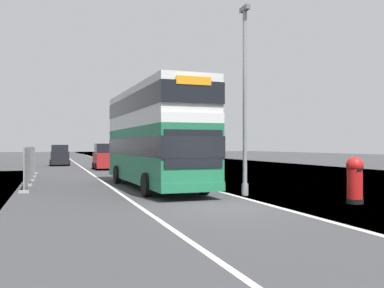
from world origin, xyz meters
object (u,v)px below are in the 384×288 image
lamppost_foreground (245,106)px  car_oncoming_near (105,157)px  roadworks_barrier (203,170)px  car_receding_mid (60,156)px  red_pillar_postbox (355,178)px  double_decker_bus (154,136)px

lamppost_foreground → car_oncoming_near: bearing=98.4°
lamppost_foreground → roadworks_barrier: (0.25, 5.95, -3.08)m
car_oncoming_near → car_receding_mid: bearing=111.4°
red_pillar_postbox → double_decker_bus: bearing=125.0°
lamppost_foreground → car_receding_mid: size_ratio=1.93×
car_receding_mid → double_decker_bus: bearing=-81.6°
double_decker_bus → car_oncoming_near: size_ratio=3.01×
roadworks_barrier → car_receding_mid: car_receding_mid is taller
car_oncoming_near → lamppost_foreground: bearing=-81.6°
lamppost_foreground → roadworks_barrier: bearing=87.6°
double_decker_bus → red_pillar_postbox: size_ratio=6.77×
double_decker_bus → roadworks_barrier: double_decker_bus is taller
double_decker_bus → roadworks_barrier: 4.00m
red_pillar_postbox → car_oncoming_near: car_oncoming_near is taller
red_pillar_postbox → car_oncoming_near: 26.48m
double_decker_bus → red_pillar_postbox: (5.64, -8.06, -1.69)m
lamppost_foreground → car_oncoming_near: size_ratio=2.10×
lamppost_foreground → red_pillar_postbox: size_ratio=4.72×
car_oncoming_near → double_decker_bus: bearing=-88.9°
double_decker_bus → roadworks_barrier: size_ratio=5.99×
lamppost_foreground → red_pillar_postbox: 5.36m
lamppost_foreground → roadworks_barrier: 6.70m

